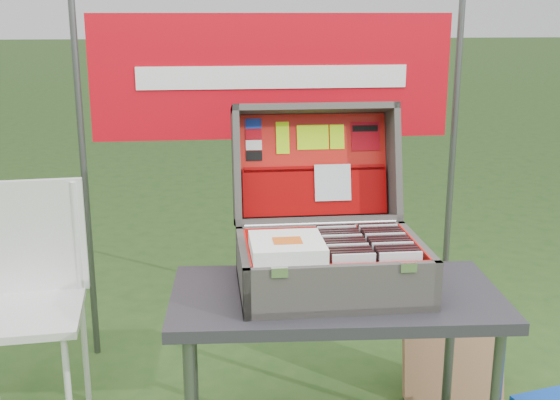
{
  "coord_description": "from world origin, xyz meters",
  "views": [
    {
      "loc": [
        -0.31,
        -2.03,
        1.58
      ],
      "look_at": [
        -0.08,
        0.1,
        1.0
      ],
      "focal_mm": 45.0,
      "sensor_mm": 36.0,
      "label": 1
    }
  ],
  "objects": [
    {
      "name": "chair_upright_right",
      "position": [
        -0.82,
        0.67,
        0.72
      ],
      "size": [
        0.02,
        0.02,
        0.46
      ],
      "primitive_type": "cylinder",
      "color": "silver",
      "rests_on": "chair_seat"
    },
    {
      "name": "suitcase_lid_rim_left",
      "position": [
        -0.2,
        0.47,
        1.04
      ],
      "size": [
        0.02,
        0.27,
        0.46
      ],
      "primitive_type": "cube",
      "rotation": [
        -1.83,
        0.0,
        0.0
      ],
      "color": "#4E4B47",
      "rests_on": "suitcase_lid_back"
    },
    {
      "name": "cd_left_0",
      "position": [
        0.13,
        -0.05,
        0.79
      ],
      "size": [
        0.14,
        0.01,
        0.15
      ],
      "primitive_type": "cube",
      "color": "silver",
      "rests_on": "suitcase_liner_floor"
    },
    {
      "name": "cd_left_5",
      "position": [
        0.13,
        0.07,
        0.79
      ],
      "size": [
        0.14,
        0.01,
        0.15
      ],
      "primitive_type": "cube",
      "color": "black",
      "rests_on": "suitcase_liner_floor"
    },
    {
      "name": "suitcase_lid_back",
      "position": [
        0.1,
        0.54,
        1.02
      ],
      "size": [
        0.61,
        0.13,
        0.43
      ],
      "primitive_type": "cube",
      "rotation": [
        -1.83,
        0.0,
        0.0
      ],
      "color": "#4E4B47",
      "rests_on": "suitcase_base_wall_back"
    },
    {
      "name": "cd_left_10",
      "position": [
        0.13,
        0.19,
        0.79
      ],
      "size": [
        0.14,
        0.01,
        0.15
      ],
      "primitive_type": "cube",
      "color": "black",
      "rests_on": "suitcase_liner_floor"
    },
    {
      "name": "lid_sticker_cc_a",
      "position": [
        -0.13,
        0.56,
        1.18
      ],
      "size": [
        0.06,
        0.01,
        0.04
      ],
      "primitive_type": "cube",
      "rotation": [
        -1.83,
        0.0,
        0.0
      ],
      "color": "#1933B2",
      "rests_on": "suitcase_lid_liner"
    },
    {
      "name": "cd_right_7",
      "position": [
        0.28,
        0.12,
        0.79
      ],
      "size": [
        0.14,
        0.01,
        0.15
      ],
      "primitive_type": "cube",
      "color": "black",
      "rests_on": "suitcase_liner_floor"
    },
    {
      "name": "lid_sticker_cc_d",
      "position": [
        -0.13,
        0.53,
        1.06
      ],
      "size": [
        0.06,
        0.01,
        0.04
      ],
      "primitive_type": "cube",
      "rotation": [
        -1.83,
        0.0,
        0.0
      ],
      "color": "black",
      "rests_on": "suitcase_lid_liner"
    },
    {
      "name": "cd_left_6",
      "position": [
        0.13,
        0.09,
        0.79
      ],
      "size": [
        0.14,
        0.01,
        0.15
      ],
      "primitive_type": "cube",
      "color": "black",
      "rests_on": "suitcase_liner_floor"
    },
    {
      "name": "lid_card_neon_small",
      "position": [
        0.19,
        0.54,
        1.12
      ],
      "size": [
        0.05,
        0.03,
        0.09
      ],
      "primitive_type": "cube",
      "rotation": [
        -1.83,
        0.0,
        0.0
      ],
      "color": "#B1EF09",
      "rests_on": "suitcase_lid_liner"
    },
    {
      "name": "chair_seat",
      "position": [
        -1.01,
        0.47,
        0.49
      ],
      "size": [
        0.47,
        0.47,
        0.03
      ],
      "primitive_type": "cube",
      "rotation": [
        0.0,
        0.0,
        0.08
      ],
      "color": "silver",
      "rests_on": "ground"
    },
    {
      "name": "songbook_6",
      "position": [
        -0.06,
        0.04,
        0.88
      ],
      "size": [
        0.23,
        0.23,
        0.0
      ],
      "primitive_type": "cube",
      "color": "white",
      "rests_on": "suitcase_base_wall_front"
    },
    {
      "name": "cd_left_7",
      "position": [
        0.13,
        0.12,
        0.79
      ],
      "size": [
        0.14,
        0.01,
        0.15
      ],
      "primitive_type": "cube",
      "color": "black",
      "rests_on": "suitcase_liner_floor"
    },
    {
      "name": "suitcase_pocket_edge",
      "position": [
        0.1,
        0.49,
        1.01
      ],
      "size": [
        0.53,
        0.02,
        0.02
      ],
      "primitive_type": "cube",
      "rotation": [
        -1.83,
        0.0,
        0.0
      ],
      "color": "#840203",
      "rests_on": "suitcase_lid_pocket"
    },
    {
      "name": "suitcase_lid_liner",
      "position": [
        0.1,
        0.52,
        1.02
      ],
      "size": [
        0.56,
        0.1,
        0.37
      ],
      "primitive_type": "cube",
      "rotation": [
        -1.83,
        0.0,
        0.0
      ],
      "color": "red",
      "rests_on": "suitcase_lid_back"
    },
    {
      "name": "suitcase_lid_rim_near",
      "position": [
        0.1,
        0.42,
        0.84
      ],
      "size": [
        0.61,
        0.16,
        0.06
      ],
      "primitive_type": "cube",
      "rotation": [
        -1.83,
        0.0,
        0.0
      ],
      "color": "#4E4B47",
      "rests_on": "suitcase_lid_back"
    },
    {
      "name": "suitcase_liner_wall_right",
      "position": [
        0.37,
        0.12,
        0.78
      ],
      "size": [
        0.01,
        0.39,
        0.14
      ],
      "primitive_type": "cube",
      "color": "red",
      "rests_on": "suitcase_base_bottom"
    },
    {
      "name": "suitcase_base_wall_back",
      "position": [
        0.1,
        0.32,
        0.76
      ],
      "size": [
        0.61,
        0.02,
        0.16
      ],
      "primitive_type": "cube",
      "color": "#4E4B47",
      "rests_on": "table_top"
    },
    {
      "name": "cd_left_2",
      "position": [
        0.13,
        -0.0,
        0.79
      ],
      "size": [
        0.14,
        0.01,
        0.15
      ],
      "primitive_type": "cube",
      "color": "black",
      "rests_on": "suitcase_liner_floor"
    },
    {
      "name": "suitcase_liner_wall_back",
      "position": [
        0.1,
        0.31,
        0.78
      ],
      "size": [
        0.56,
        0.01,
        0.14
      ],
      "primitive_type": "cube",
      "color": "red",
      "rests_on": "suitcase_base_bottom"
    },
    {
      "name": "banner",
      "position": [
        0.0,
        1.09,
        1.3
      ],
      "size": [
        1.6,
        0.02,
        0.55
      ],
      "primitive_type": "cube",
      "color": "#B90512",
      "rests_on": "banner_post_left"
    },
    {
      "name": "songbook_4",
      "position": [
        -0.06,
        0.04,
        0.87
      ],
      "size": [
        0.23,
        0.23,
        0.0
      ],
      "primitive_type": "cube",
      "color": "white",
      "rests_on": "suitcase_base_wall_front"
    },
    {
      "name": "cd_left_1",
      "position": [
        0.13,
        -0.03,
        0.79
      ],
      "size": [
        0.14,
        0.01,
        0.15
      ],
      "primitive_type": "cube",
      "color": "black",
      "rests_on": "suitcase_liner_floor"
    },
    {
      "name": "cd_left_12",
      "position": [
        0.13,
        0.24,
        0.79
      ],
      "size": [
        0.14,
        0.01,
        0.15
      ],
      "primitive_type": "cube",
      "color": "silver",
      "rests_on": "suitcase_liner_floor"
    },
    {
      "name": "cd_right_6",
      "position": [
        0.28,
        0.09,
        0.79
      ],
      "size": [
        0.14,
        0.01,
        0.15
      ],
      "primitive_type": "cube",
      "color": "black",
      "rests_on": "suitcase_liner_floor"
    },
    {
      "name": "suitcase_base_wall_front",
      "position": [
        0.1,
        -0.09,
        0.76
      ],
      "size": [
        0.61,
        0.02,
        0.16
      ],
      "primitive_type": "cube",
      "color": "#4E4B47",
      "rests_on": "table_top"
    },
    {
      "name": "suitcase_latch_left",
      "position": [
        -0.1,
        -0.1,
        0.84
      ],
      "size": [
        0.05,
        0.01,
        0.03
      ],
      "primitive_type": "cube",
      "color": "silver",
      "rests_on": "suitcase_base_wall_front"
    },
    {
      "name": "cd_left_8",
      "position": [
        0.13,
        0.14,
        0.79
      ],
      "size": [
        0.14,
        0.01,
        0.15
      ],
      "primitive_type": "cube",
      "color": "silver",
      "rests_on": "suitcase_liner_floor"
    },
    {
      "name": "table_leg_br",
      "position": [
        0.59,
        0.31,
        0.32
      ],
      "size": [
        0.04,
        0.04,
        0.64
      ],
      "primitive_type": "cylinder",
      "color": "#59595B",
      "rests_on": "ground"
    },
    {
      "name": "cd_right_13",
      "position": [
        0.28,
        0.26,
        0.79
      ],
      "size": [
        0.14,
        0.01,
        0.15
      ],
      "primitive_type": "cube",
      "color": "black",
      "rests_on": "suitcase_liner_floor"
    },
    {
      "name": "cd_left_13",
      "position": [
        0.13,
        0.26,
        0.79
      ],
      "size": [
        0.14,
        0.01,
        0.15
      ],
      "primitive_type": "cube",
      "color": "black",
      "rests_on": "suitcase_liner_floor"
    },
    {
      "name": "banner_text",
      "position": [
        0.0,
        1.08,
        1.3
      ],
      "size": [
        1.2,
        0.0,
        0.1
      ],
      "primitive_type": "cube",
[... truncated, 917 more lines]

